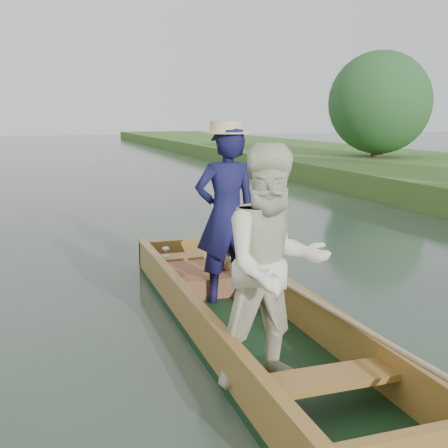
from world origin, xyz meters
name	(u,v)px	position (x,y,z in m)	size (l,w,h in m)	color
ground	(244,334)	(0.00, 0.00, 0.00)	(120.00, 120.00, 0.00)	#283D30
trees_far	(165,95)	(1.18, 8.53, 2.51)	(22.64, 14.89, 4.48)	#47331E
punt	(245,271)	(-0.06, -0.17, 0.67)	(1.18, 5.14, 1.95)	black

